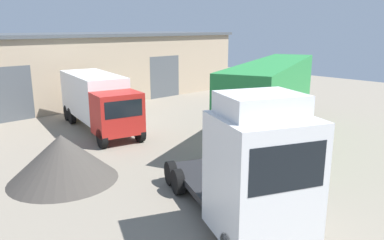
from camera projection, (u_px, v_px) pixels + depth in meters
ground_plane at (240, 150)px, 18.97m from camera, size 60.00×60.00×0.00m
warehouse_building at (68, 67)px, 31.71m from camera, size 30.18×10.48×5.54m
tractor_unit_white at (253, 172)px, 10.56m from camera, size 4.94×7.06×4.36m
container_trailer_green at (273, 90)px, 20.48m from camera, size 12.46×7.09×4.22m
box_truck_red at (98, 99)px, 22.29m from camera, size 3.92×8.31×3.28m
gravel_pile at (62, 158)px, 14.98m from camera, size 4.35×4.35×1.91m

